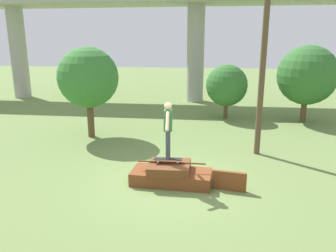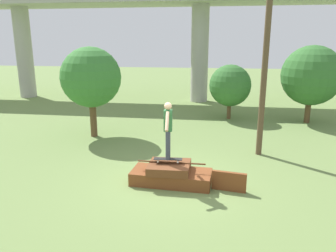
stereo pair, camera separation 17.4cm
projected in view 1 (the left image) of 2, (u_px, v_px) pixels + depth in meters
ground_plane at (171, 183)px, 9.20m from camera, size 80.00×80.00×0.00m
scrap_pile at (171, 175)px, 9.13m from camera, size 2.26×1.07×0.64m
scrap_plank_loose at (229, 181)px, 8.70m from camera, size 0.91×0.25×0.53m
skateboard at (168, 159)px, 9.02m from camera, size 0.80×0.25×0.09m
skater at (168, 127)px, 8.79m from camera, size 0.23×1.05×1.58m
highway_overpass at (196, 9)px, 20.22m from camera, size 44.00×3.61×6.67m
utility_pole at (266, 17)px, 10.44m from camera, size 1.30×0.20×8.94m
tree_behind_left at (307, 75)px, 15.52m from camera, size 2.81×2.81×3.69m
tree_behind_right at (227, 85)px, 16.41m from camera, size 2.08×2.08×2.74m
tree_mid_back at (88, 78)px, 13.03m from camera, size 2.42×2.42×3.66m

